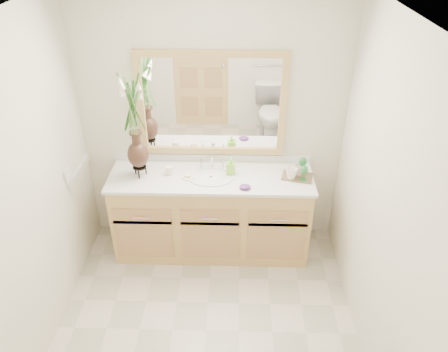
{
  "coord_description": "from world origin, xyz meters",
  "views": [
    {
      "loc": [
        0.21,
        -2.3,
        2.91
      ],
      "look_at": [
        0.13,
        0.65,
        1.06
      ],
      "focal_mm": 35.0,
      "sensor_mm": 36.0,
      "label": 1
    }
  ],
  "objects_px": {
    "flower_vase": "(133,113)",
    "tray": "(297,176)",
    "soap_bottle": "(231,166)",
    "tumbler": "(169,170)"
  },
  "relations": [
    {
      "from": "tumbler",
      "to": "tray",
      "type": "relative_size",
      "value": 0.3
    },
    {
      "from": "tumbler",
      "to": "soap_bottle",
      "type": "relative_size",
      "value": 0.54
    },
    {
      "from": "flower_vase",
      "to": "soap_bottle",
      "type": "xyz_separation_m",
      "value": [
        0.81,
        0.05,
        -0.53
      ]
    },
    {
      "from": "flower_vase",
      "to": "soap_bottle",
      "type": "height_order",
      "value": "flower_vase"
    },
    {
      "from": "flower_vase",
      "to": "tumbler",
      "type": "relative_size",
      "value": 11.11
    },
    {
      "from": "soap_bottle",
      "to": "tray",
      "type": "distance_m",
      "value": 0.6
    },
    {
      "from": "flower_vase",
      "to": "soap_bottle",
      "type": "bearing_deg",
      "value": 3.77
    },
    {
      "from": "soap_bottle",
      "to": "tumbler",
      "type": "bearing_deg",
      "value": -170.27
    },
    {
      "from": "flower_vase",
      "to": "tray",
      "type": "bearing_deg",
      "value": 0.32
    },
    {
      "from": "tumbler",
      "to": "soap_bottle",
      "type": "bearing_deg",
      "value": 2.94
    }
  ]
}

